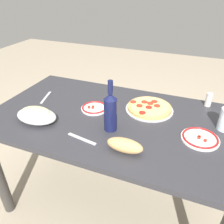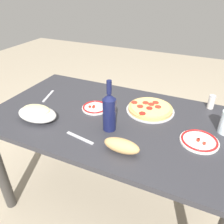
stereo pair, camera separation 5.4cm
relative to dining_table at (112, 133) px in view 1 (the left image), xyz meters
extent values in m
plane|color=tan|center=(0.00, 0.00, -0.62)|extent=(8.00, 8.00, 0.00)
cube|color=#2D2D33|center=(0.00, 0.00, 0.11)|extent=(1.44, 0.82, 0.03)
cylinder|color=#33302D|center=(-0.66, -0.35, -0.27)|extent=(0.07, 0.07, 0.71)
cylinder|color=#33302D|center=(0.66, -0.35, -0.27)|extent=(0.07, 0.07, 0.71)
cylinder|color=#B7B7BC|center=(-0.19, -0.16, 0.12)|extent=(0.29, 0.29, 0.01)
cylinder|color=tan|center=(-0.19, -0.16, 0.14)|extent=(0.27, 0.27, 0.02)
cylinder|color=#EACC75|center=(-0.19, -0.16, 0.15)|extent=(0.24, 0.24, 0.01)
cylinder|color=#B22D1E|center=(-0.13, -0.13, 0.15)|extent=(0.04, 0.04, 0.00)
cylinder|color=#B22D1E|center=(-0.23, -0.17, 0.15)|extent=(0.04, 0.04, 0.00)
cylinder|color=maroon|center=(-0.19, -0.13, 0.15)|extent=(0.04, 0.04, 0.00)
cylinder|color=maroon|center=(-0.17, -0.06, 0.15)|extent=(0.04, 0.04, 0.00)
cylinder|color=#B22D1E|center=(-0.18, -0.18, 0.15)|extent=(0.04, 0.04, 0.00)
cylinder|color=#B22D1E|center=(-0.20, -0.21, 0.15)|extent=(0.04, 0.04, 0.00)
cylinder|color=#B22D1E|center=(-0.14, -0.19, 0.15)|extent=(0.04, 0.04, 0.00)
cylinder|color=#B22D1E|center=(-0.08, -0.16, 0.15)|extent=(0.04, 0.04, 0.00)
ellipsoid|color=white|center=(0.37, 0.20, 0.16)|extent=(0.24, 0.15, 0.07)
ellipsoid|color=#AD2819|center=(0.37, 0.20, 0.17)|extent=(0.20, 0.12, 0.03)
ellipsoid|color=beige|center=(0.37, 0.20, 0.19)|extent=(0.17, 0.10, 0.02)
cylinder|color=#141942|center=(-0.04, 0.12, 0.21)|extent=(0.07, 0.07, 0.18)
cone|color=#141942|center=(-0.04, 0.12, 0.32)|extent=(0.07, 0.07, 0.03)
cylinder|color=#141942|center=(-0.04, 0.12, 0.37)|extent=(0.03, 0.03, 0.07)
cylinder|color=white|center=(-0.49, 0.04, 0.13)|extent=(0.19, 0.19, 0.01)
torus|color=red|center=(-0.49, 0.04, 0.13)|extent=(0.18, 0.18, 0.01)
cube|color=#AD2819|center=(-0.49, 0.04, 0.14)|extent=(0.01, 0.01, 0.01)
cube|color=#AD2819|center=(-0.52, 0.06, 0.14)|extent=(0.01, 0.01, 0.01)
cube|color=#AD2819|center=(-0.48, 0.05, 0.14)|extent=(0.01, 0.01, 0.01)
cylinder|color=white|center=(0.13, -0.04, 0.13)|extent=(0.16, 0.16, 0.01)
torus|color=red|center=(0.13, -0.04, 0.13)|extent=(0.15, 0.15, 0.01)
cube|color=#AD2819|center=(0.16, -0.02, 0.14)|extent=(0.01, 0.01, 0.01)
cube|color=#AD2819|center=(0.14, -0.04, 0.14)|extent=(0.01, 0.01, 0.01)
cube|color=#AD2819|center=(0.14, -0.03, 0.14)|extent=(0.01, 0.01, 0.01)
ellipsoid|color=tan|center=(-0.17, 0.26, 0.15)|extent=(0.17, 0.07, 0.07)
cylinder|color=silver|center=(-0.52, -0.34, 0.16)|extent=(0.04, 0.04, 0.07)
cylinder|color=#B7B7BC|center=(-0.52, -0.34, 0.20)|extent=(0.04, 0.04, 0.01)
cube|color=#B7B7BC|center=(0.06, 0.26, 0.12)|extent=(0.17, 0.04, 0.00)
cube|color=#B7B7BC|center=(0.51, -0.06, 0.12)|extent=(0.06, 0.17, 0.00)
camera|label=1|loc=(-0.41, 1.03, 0.82)|focal=35.72mm
camera|label=2|loc=(-0.46, 1.01, 0.82)|focal=35.72mm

